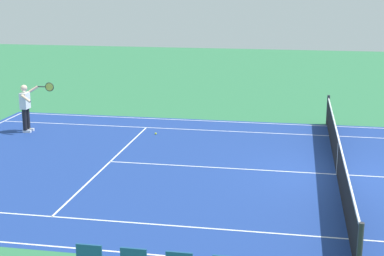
{
  "coord_description": "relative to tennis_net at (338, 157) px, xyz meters",
  "views": [
    {
      "loc": [
        1.21,
        15.22,
        5.03
      ],
      "look_at": [
        4.14,
        -0.84,
        0.9
      ],
      "focal_mm": 53.79,
      "sensor_mm": 36.0,
      "label": 1
    }
  ],
  "objects": [
    {
      "name": "ground_plane",
      "position": [
        0.0,
        0.0,
        -0.49
      ],
      "size": [
        60.0,
        60.0,
        0.0
      ],
      "primitive_type": "plane",
      "color": "#2D7247"
    },
    {
      "name": "court_slab",
      "position": [
        0.0,
        0.0,
        -0.49
      ],
      "size": [
        24.2,
        11.4,
        0.0
      ],
      "primitive_type": "cube",
      "color": "navy",
      "rests_on": "ground_plane"
    },
    {
      "name": "court_line_markings",
      "position": [
        0.0,
        0.0,
        -0.49
      ],
      "size": [
        23.85,
        11.05,
        0.01
      ],
      "color": "white",
      "rests_on": "ground_plane"
    },
    {
      "name": "tennis_net",
      "position": [
        0.0,
        0.0,
        0.0
      ],
      "size": [
        0.1,
        11.7,
        1.08
      ],
      "color": "#2D2D33",
      "rests_on": "ground_plane"
    },
    {
      "name": "tennis_player_near",
      "position": [
        10.32,
        -2.83,
        0.44
      ],
      "size": [
        1.05,
        0.78,
        1.7
      ],
      "color": "black",
      "rests_on": "ground_plane"
    },
    {
      "name": "tennis_ball",
      "position": [
        5.84,
        -3.23,
        -0.46
      ],
      "size": [
        0.07,
        0.07,
        0.07
      ],
      "primitive_type": "sphere",
      "color": "#CCE01E",
      "rests_on": "ground_plane"
    }
  ]
}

